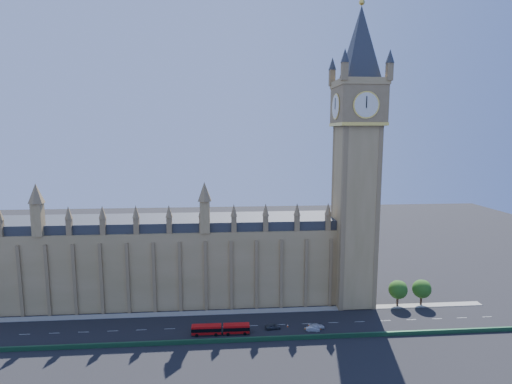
{
  "coord_description": "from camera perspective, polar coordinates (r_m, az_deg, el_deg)",
  "views": [
    {
      "loc": [
        -3.92,
        -109.66,
        54.85
      ],
      "look_at": [
        5.71,
        10.0,
        38.06
      ],
      "focal_mm": 28.0,
      "sensor_mm": 36.0,
      "label": 1
    }
  ],
  "objects": [
    {
      "name": "tree_east_near",
      "position": [
        141.11,
        19.7,
        -12.93
      ],
      "size": [
        6.0,
        6.0,
        8.5
      ],
      "color": "#382619",
      "rests_on": "ground"
    },
    {
      "name": "cone_d",
      "position": [
        122.06,
        9.22,
        -18.67
      ],
      "size": [
        0.56,
        0.56,
        0.69
      ],
      "rotation": [
        0.0,
        0.0,
        0.37
      ],
      "color": "black",
      "rests_on": "ground"
    },
    {
      "name": "cone_a",
      "position": [
        123.41,
        7.56,
        -18.3
      ],
      "size": [
        0.61,
        0.61,
        0.78
      ],
      "rotation": [
        0.0,
        0.0,
        0.3
      ],
      "color": "black",
      "rests_on": "ground"
    },
    {
      "name": "car_grey",
      "position": [
        120.84,
        2.43,
        -18.64
      ],
      "size": [
        4.61,
        2.32,
        1.51
      ],
      "primitive_type": "imported",
      "rotation": [
        0.0,
        0.0,
        1.7
      ],
      "color": "#383C3F",
      "rests_on": "ground"
    },
    {
      "name": "cone_b",
      "position": [
        122.41,
        4.54,
        -18.49
      ],
      "size": [
        0.49,
        0.49,
        0.73
      ],
      "rotation": [
        0.0,
        0.0,
        0.07
      ],
      "color": "black",
      "rests_on": "ground"
    },
    {
      "name": "car_silver",
      "position": [
        120.74,
        8.12,
        -18.8
      ],
      "size": [
        4.0,
        1.85,
        1.27
      ],
      "primitive_type": "imported",
      "rotation": [
        0.0,
        0.0,
        1.44
      ],
      "color": "#ACAEB4",
      "rests_on": "ground"
    },
    {
      "name": "ground",
      "position": [
        122.68,
        -2.41,
        -18.6
      ],
      "size": [
        400.0,
        400.0,
        0.0
      ],
      "primitive_type": "plane",
      "color": "black",
      "rests_on": "ground"
    },
    {
      "name": "car_white",
      "position": [
        122.36,
        8.68,
        -18.43
      ],
      "size": [
        4.43,
        1.87,
        1.28
      ],
      "primitive_type": "imported",
      "rotation": [
        0.0,
        0.0,
        1.55
      ],
      "color": "silver",
      "rests_on": "ground"
    },
    {
      "name": "cone_c",
      "position": [
        121.66,
        7.03,
        -18.73
      ],
      "size": [
        0.47,
        0.47,
        0.64
      ],
      "rotation": [
        0.0,
        0.0,
        -0.17
      ],
      "color": "black",
      "rests_on": "ground"
    },
    {
      "name": "kerb_north",
      "position": [
        131.21,
        -2.58,
        -16.72
      ],
      "size": [
        160.0,
        3.0,
        0.16
      ],
      "primitive_type": "cube",
      "color": "gray",
      "rests_on": "ground"
    },
    {
      "name": "palace_westminster",
      "position": [
        139.5,
        -13.26,
        -9.34
      ],
      "size": [
        120.0,
        20.0,
        28.0
      ],
      "color": "olive",
      "rests_on": "ground"
    },
    {
      "name": "tree_east_far",
      "position": [
        144.48,
        22.66,
        -12.59
      ],
      "size": [
        6.0,
        6.0,
        8.5
      ],
      "color": "#382619",
      "rests_on": "ground"
    },
    {
      "name": "red_bus",
      "position": [
        118.15,
        -5.08,
        -18.94
      ],
      "size": [
        16.16,
        2.71,
        2.74
      ],
      "rotation": [
        0.0,
        0.0,
        -0.01
      ],
      "color": "red",
      "rests_on": "ground"
    },
    {
      "name": "bridge_parapet",
      "position": [
        114.42,
        -2.23,
        -20.35
      ],
      "size": [
        160.0,
        0.6,
        1.2
      ],
      "primitive_type": "cube",
      "color": "#1E4C2D",
      "rests_on": "ground"
    },
    {
      "name": "elizabeth_tower",
      "position": [
        130.57,
        14.25,
        7.59
      ],
      "size": [
        20.59,
        20.59,
        105.0
      ],
      "color": "olive",
      "rests_on": "ground"
    }
  ]
}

